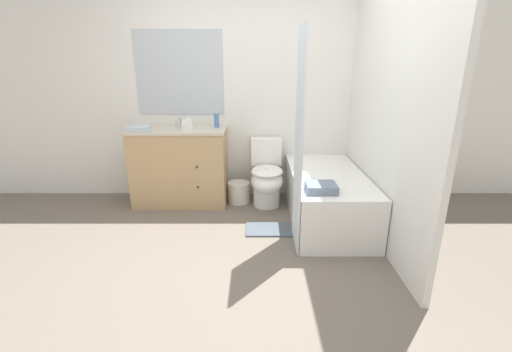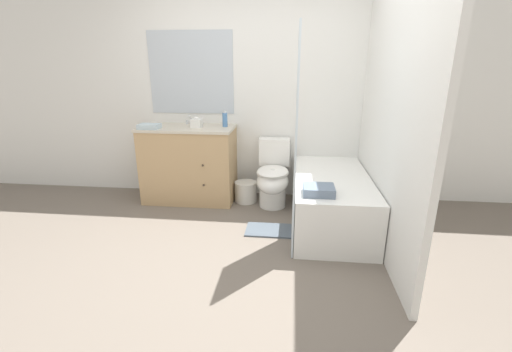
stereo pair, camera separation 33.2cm
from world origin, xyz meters
name	(u,v)px [view 2 (the right image)]	position (x,y,z in m)	size (l,w,h in m)	color
ground_plane	(229,266)	(0.00, 0.00, 0.00)	(14.00, 14.00, 0.00)	#6B6056
wall_back	(253,93)	(-0.01, 1.70, 1.25)	(8.00, 0.06, 2.50)	silver
wall_right	(384,101)	(1.29, 0.84, 1.25)	(0.05, 2.67, 2.50)	silver
vanity_cabinet	(190,163)	(-0.73, 1.40, 0.45)	(1.07, 0.58, 0.89)	tan
sink_faucet	(191,121)	(-0.73, 1.57, 0.92)	(0.14, 0.12, 0.12)	silver
toilet	(273,177)	(0.27, 1.31, 0.34)	(0.36, 0.68, 0.74)	white
bathtub	(331,199)	(0.89, 0.91, 0.26)	(0.73, 1.52, 0.51)	white
shower_curtain	(296,145)	(0.51, 0.39, 0.94)	(0.01, 0.46, 1.86)	silver
wastebasket	(246,192)	(-0.06, 1.39, 0.12)	(0.26, 0.26, 0.24)	silver
tissue_box	(197,123)	(-0.61, 1.37, 0.94)	(0.12, 0.12, 0.12)	white
soap_dispenser	(225,119)	(-0.30, 1.45, 0.97)	(0.06, 0.06, 0.19)	#4C7AB2
hand_towel_folded	(149,126)	(-1.11, 1.24, 0.91)	(0.23, 0.17, 0.05)	silver
bath_towel_folded	(319,190)	(0.72, 0.39, 0.54)	(0.26, 0.23, 0.07)	slate
bath_mat	(275,230)	(0.34, 0.65, 0.01)	(0.58, 0.30, 0.02)	#4C5660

